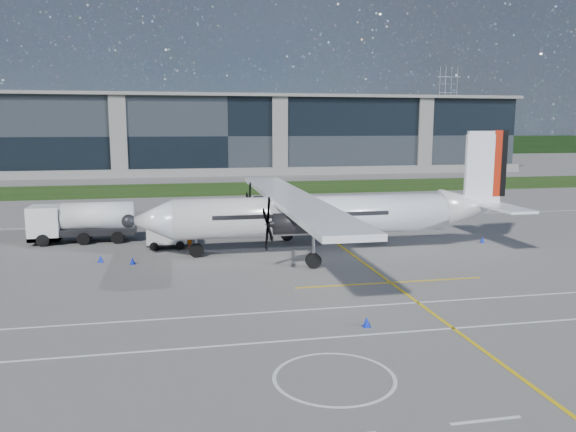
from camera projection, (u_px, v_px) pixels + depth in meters
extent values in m
plane|color=#64615E|center=(248.00, 194.00, 78.37)|extent=(400.00, 400.00, 0.00)
cube|color=#1C370F|center=(242.00, 188.00, 86.12)|extent=(400.00, 18.00, 0.04)
cube|color=black|center=(224.00, 135.00, 115.91)|extent=(120.00, 20.00, 15.00)
cube|color=black|center=(208.00, 147.00, 174.74)|extent=(400.00, 6.00, 6.00)
cube|color=yellow|center=(324.00, 234.00, 49.89)|extent=(0.20, 70.00, 0.01)
cube|color=white|center=(394.00, 333.00, 26.08)|extent=(90.00, 0.15, 0.01)
imported|color=#F25907|center=(190.00, 237.00, 44.01)|extent=(0.82, 0.90, 1.81)
cone|color=#0A21B9|center=(100.00, 259.00, 39.55)|extent=(0.36, 0.36, 0.50)
cone|color=#0A21B9|center=(259.00, 218.00, 57.03)|extent=(0.36, 0.36, 0.50)
cone|color=#0A21B9|center=(367.00, 322.00, 26.87)|extent=(0.36, 0.36, 0.50)
cone|color=#0A21B9|center=(482.00, 240.00, 46.13)|extent=(0.36, 0.36, 0.50)
cone|color=#0A21B9|center=(133.00, 261.00, 38.98)|extent=(0.36, 0.36, 0.50)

